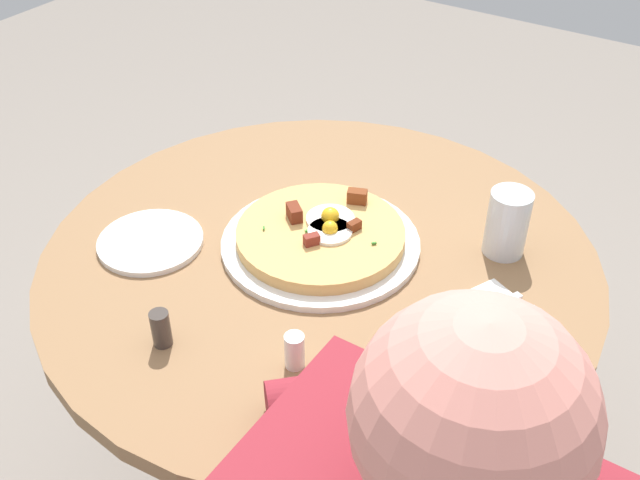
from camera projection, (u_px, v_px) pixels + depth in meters
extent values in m
cylinder|color=olive|center=(319.00, 260.00, 1.24)|extent=(0.92, 0.92, 0.03)
cylinder|color=#333338|center=(320.00, 403.00, 1.46)|extent=(0.11, 0.11, 0.69)
sphere|color=#DC8577|center=(472.00, 416.00, 0.56)|extent=(0.19, 0.19, 0.19)
cylinder|color=maroon|center=(368.00, 394.00, 0.95)|extent=(0.24, 0.23, 0.07)
cylinder|color=white|center=(321.00, 243.00, 1.24)|extent=(0.33, 0.33, 0.01)
cylinder|color=tan|center=(321.00, 235.00, 1.23)|extent=(0.28, 0.28, 0.02)
cylinder|color=white|center=(330.00, 231.00, 1.22)|extent=(0.07, 0.07, 0.01)
sphere|color=yellow|center=(330.00, 228.00, 1.21)|extent=(0.03, 0.03, 0.03)
cylinder|color=white|center=(330.00, 219.00, 1.25)|extent=(0.08, 0.08, 0.01)
sphere|color=yellow|center=(330.00, 216.00, 1.24)|extent=(0.03, 0.03, 0.03)
cube|color=brown|center=(356.00, 196.00, 1.28)|extent=(0.04, 0.03, 0.02)
cube|color=maroon|center=(311.00, 239.00, 1.19)|extent=(0.03, 0.03, 0.02)
cube|color=maroon|center=(294.00, 213.00, 1.24)|extent=(0.04, 0.04, 0.02)
cube|color=maroon|center=(354.00, 226.00, 1.22)|extent=(0.02, 0.03, 0.02)
cube|color=#387F2D|center=(320.00, 227.00, 1.23)|extent=(0.01, 0.01, 0.00)
cube|color=#387F2D|center=(296.00, 218.00, 1.25)|extent=(0.01, 0.01, 0.00)
cube|color=#387F2D|center=(374.00, 243.00, 1.19)|extent=(0.01, 0.01, 0.00)
cube|color=#387F2D|center=(308.00, 229.00, 1.22)|extent=(0.00, 0.01, 0.00)
cube|color=#387F2D|center=(264.00, 228.00, 1.23)|extent=(0.01, 0.01, 0.00)
cube|color=#387F2D|center=(328.00, 242.00, 1.19)|extent=(0.01, 0.01, 0.00)
cylinder|color=white|center=(151.00, 242.00, 1.25)|extent=(0.18, 0.18, 0.01)
cube|color=white|center=(483.00, 325.00, 1.09)|extent=(0.20, 0.21, 0.00)
cube|color=silver|center=(492.00, 331.00, 1.08)|extent=(0.09, 0.17, 0.00)
cube|color=silver|center=(475.00, 316.00, 1.10)|extent=(0.09, 0.17, 0.00)
cylinder|color=silver|center=(507.00, 223.00, 1.20)|extent=(0.07, 0.07, 0.11)
cylinder|color=white|center=(295.00, 351.00, 1.02)|extent=(0.03, 0.03, 0.05)
cylinder|color=#3F3833|center=(161.00, 329.00, 1.05)|extent=(0.03, 0.03, 0.06)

